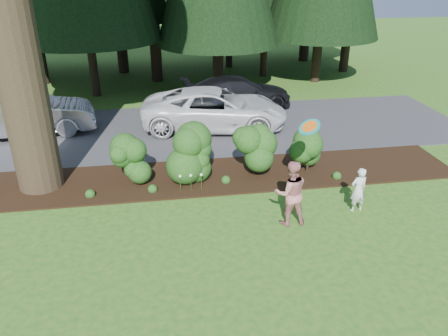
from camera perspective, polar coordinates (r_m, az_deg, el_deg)
name	(u,v)px	position (r m, az deg, el deg)	size (l,w,h in m)	color
ground	(213,238)	(10.60, -1.49, -9.15)	(80.00, 80.00, 0.00)	#26601B
mulch_bed	(199,177)	(13.38, -3.34, -1.18)	(16.00, 2.50, 0.05)	black
driveway	(187,129)	(17.27, -4.81, 5.09)	(22.00, 6.00, 0.03)	#38383A
shrub_row	(224,153)	(13.03, 0.00, 1.92)	(6.53, 1.60, 1.61)	#164A17
lily_cluster	(191,176)	(12.39, -4.36, -1.08)	(0.69, 0.09, 0.57)	#164A17
car_silver_wagon	(26,114)	(17.97, -24.48, 6.47)	(1.72, 4.94, 1.63)	#B3B3B8
car_white_suv	(215,109)	(17.06, -1.18, 7.73)	(2.58, 5.58, 1.55)	silver
car_dark_suv	(238,93)	(19.52, 1.80, 9.79)	(1.95, 4.80, 1.39)	black
child	(358,190)	(11.90, 17.15, -2.74)	(0.45, 0.30, 1.24)	white
adult	(290,193)	(10.86, 8.68, -3.25)	(0.83, 0.65, 1.71)	red
frisbee	(310,127)	(10.99, 11.11, 5.29)	(0.55, 0.54, 0.41)	teal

